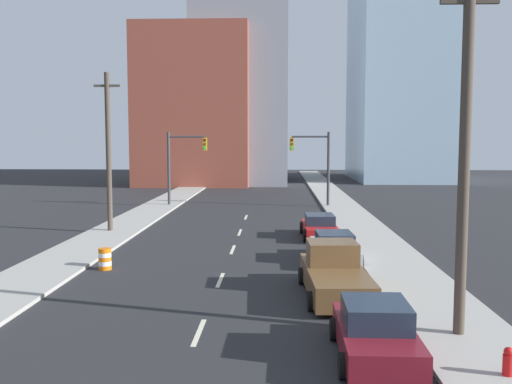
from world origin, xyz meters
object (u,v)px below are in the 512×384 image
object	(u,v)px
utility_pole_right_near	(464,156)
sedan_silver	(334,248)
traffic_signal_right	(318,159)
sedan_red	(320,227)
utility_pole_left_mid	(109,151)
sedan_maroon	(376,333)
traffic_signal_left	(179,159)
traffic_barrel	(105,259)
pickup_truck_brown	(335,274)
fire_hydrant	(508,364)

from	to	relation	value
utility_pole_right_near	sedan_silver	xyz separation A→B (m)	(-2.57, 10.39, -4.65)
traffic_signal_right	sedan_red	world-z (taller)	traffic_signal_right
utility_pole_left_mid	sedan_maroon	size ratio (longest dim) A/B	2.26
traffic_signal_left	traffic_barrel	distance (m)	24.40
sedan_silver	utility_pole_right_near	bearing A→B (deg)	-78.23
sedan_maroon	traffic_barrel	bearing A→B (deg)	136.72
traffic_barrel	sedan_maroon	distance (m)	14.20
traffic_signal_left	pickup_truck_brown	bearing A→B (deg)	-69.23
traffic_signal_left	utility_pole_left_mid	distance (m)	14.30
traffic_signal_left	sedan_silver	xyz separation A→B (m)	(11.15, -21.98, -3.42)
utility_pole_left_mid	sedan_maroon	world-z (taller)	utility_pole_left_mid
sedan_maroon	pickup_truck_brown	bearing A→B (deg)	95.16
traffic_signal_right	sedan_red	size ratio (longest dim) A/B	1.35
pickup_truck_brown	sedan_red	distance (m)	12.48
traffic_signal_right	sedan_maroon	distance (m)	34.17
pickup_truck_brown	fire_hydrant	bearing A→B (deg)	-68.27
utility_pole_right_near	sedan_silver	size ratio (longest dim) A/B	2.16
sedan_silver	pickup_truck_brown	bearing A→B (deg)	-97.67
fire_hydrant	sedan_silver	world-z (taller)	sedan_silver
traffic_signal_right	sedan_silver	distance (m)	22.25
traffic_barrel	sedan_red	xyz separation A→B (m)	(10.10, 8.70, 0.16)
utility_pole_right_near	pickup_truck_brown	bearing A→B (deg)	125.06
utility_pole_right_near	pickup_truck_brown	size ratio (longest dim) A/B	1.78
traffic_signal_right	pickup_truck_brown	size ratio (longest dim) A/B	1.10
sedan_maroon	sedan_silver	bearing A→B (deg)	90.26
traffic_signal_right	pickup_truck_brown	world-z (taller)	traffic_signal_right
sedan_maroon	traffic_signal_right	bearing A→B (deg)	89.37
traffic_signal_right	sedan_silver	world-z (taller)	traffic_signal_right
traffic_signal_left	sedan_silver	distance (m)	24.88
utility_pole_left_mid	fire_hydrant	world-z (taller)	utility_pole_left_mid
utility_pole_right_near	sedan_maroon	xyz separation A→B (m)	(-2.68, -1.62, -4.60)
traffic_signal_right	utility_pole_left_mid	world-z (taller)	utility_pole_left_mid
traffic_signal_left	fire_hydrant	distance (m)	38.16
pickup_truck_brown	sedan_silver	world-z (taller)	pickup_truck_brown
traffic_signal_left	traffic_signal_right	size ratio (longest dim) A/B	1.00
traffic_barrel	sedan_silver	world-z (taller)	sedan_silver
sedan_maroon	pickup_truck_brown	xyz separation A→B (m)	(-0.47, 6.10, 0.09)
traffic_signal_left	sedan_maroon	world-z (taller)	traffic_signal_left
utility_pole_left_mid	traffic_signal_left	bearing A→B (deg)	82.45
fire_hydrant	pickup_truck_brown	bearing A→B (deg)	114.44
sedan_silver	fire_hydrant	bearing A→B (deg)	-80.25
traffic_signal_left	traffic_barrel	bearing A→B (deg)	-88.00
utility_pole_right_near	utility_pole_left_mid	world-z (taller)	utility_pole_right_near
traffic_signal_left	traffic_signal_right	bearing A→B (deg)	0.00
utility_pole_right_near	sedan_red	size ratio (longest dim) A/B	2.18
traffic_signal_left	sedan_red	world-z (taller)	traffic_signal_left
sedan_red	sedan_silver	bearing A→B (deg)	-89.46
fire_hydrant	sedan_silver	bearing A→B (deg)	101.86
traffic_signal_left	pickup_truck_brown	xyz separation A→B (m)	(10.58, -27.89, -3.28)
utility_pole_left_mid	sedan_silver	bearing A→B (deg)	-31.00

